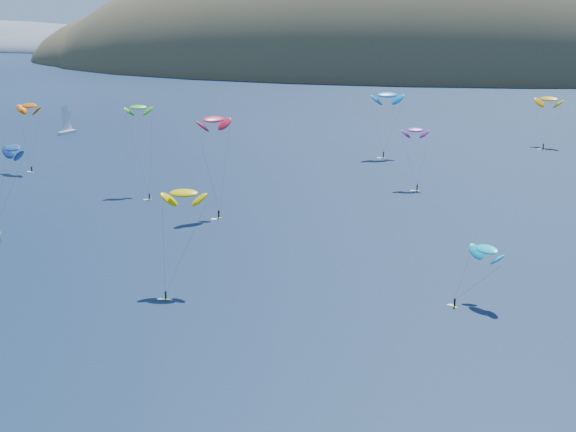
# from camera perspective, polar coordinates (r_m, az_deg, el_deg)

# --- Properties ---
(island) EXTENTS (730.00, 300.00, 210.00)m
(island) POSITION_cam_1_polar(r_m,az_deg,el_deg) (637.17, 10.99, 9.46)
(island) COLOR #3D3526
(island) RESTS_ON ground
(sailboat) EXTENTS (10.08, 8.82, 12.07)m
(sailboat) POSITION_cam_1_polar(r_m,az_deg,el_deg) (325.65, -15.44, 5.87)
(sailboat) COLOR silver
(sailboat) RESTS_ON ground
(kitesurfer_1) EXTENTS (9.92, 9.22, 22.00)m
(kitesurfer_1) POSITION_cam_1_polar(r_m,az_deg,el_deg) (257.71, -17.95, 7.47)
(kitesurfer_1) COLOR #CFFF1C
(kitesurfer_1) RESTS_ON ground
(kitesurfer_2) EXTENTS (8.39, 11.58, 19.41)m
(kitesurfer_2) POSITION_cam_1_polar(r_m,az_deg,el_deg) (145.63, -7.42, 1.62)
(kitesurfer_2) COLOR #CFFF1C
(kitesurfer_2) RESTS_ON ground
(kitesurfer_3) EXTENTS (11.00, 15.09, 24.59)m
(kitesurfer_3) POSITION_cam_1_polar(r_m,az_deg,el_deg) (221.88, -10.59, 7.59)
(kitesurfer_3) COLOR #CFFF1C
(kitesurfer_3) RESTS_ON ground
(kitesurfer_4) EXTENTS (12.03, 10.30, 23.17)m
(kitesurfer_4) POSITION_cam_1_polar(r_m,az_deg,el_deg) (269.27, 7.08, 8.54)
(kitesurfer_4) COLOR #CFFF1C
(kitesurfer_4) RESTS_ON ground
(kitesurfer_5) EXTENTS (9.35, 8.78, 11.40)m
(kitesurfer_5) POSITION_cam_1_polar(r_m,az_deg,el_deg) (142.33, 13.95, -2.33)
(kitesurfer_5) COLOR #CFFF1C
(kitesurfer_5) RESTS_ON ground
(kitesurfer_6) EXTENTS (7.77, 8.90, 17.83)m
(kitesurfer_6) POSITION_cam_1_polar(r_m,az_deg,el_deg) (225.70, 9.04, 6.05)
(kitesurfer_6) COLOR #CFFF1C
(kitesurfer_6) RESTS_ON ground
(kitesurfer_9) EXTENTS (9.22, 12.08, 25.44)m
(kitesurfer_9) POSITION_cam_1_polar(r_m,az_deg,el_deg) (195.04, -5.32, 6.84)
(kitesurfer_9) COLOR #CFFF1C
(kitesurfer_9) RESTS_ON ground
(kitesurfer_10) EXTENTS (9.54, 11.34, 20.88)m
(kitesurfer_10) POSITION_cam_1_polar(r_m,az_deg,el_deg) (192.15, -18.98, 4.60)
(kitesurfer_10) COLOR #CFFF1C
(kitesurfer_10) RESTS_ON ground
(kitesurfer_11) EXTENTS (11.34, 16.23, 19.25)m
(kitesurfer_11) POSITION_cam_1_polar(r_m,az_deg,el_deg) (301.94, 18.07, 7.92)
(kitesurfer_11) COLOR #CFFF1C
(kitesurfer_11) RESTS_ON ground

